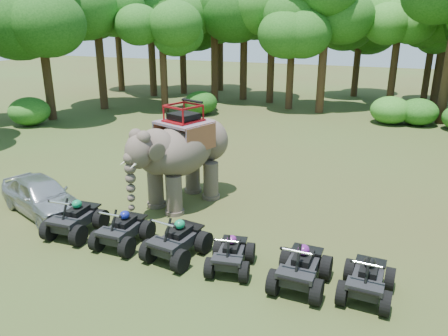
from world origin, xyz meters
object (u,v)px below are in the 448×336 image
at_px(atv_3, 231,250).
at_px(atv_2, 177,235).
at_px(elephant, 183,154).
at_px(atv_1, 122,225).
at_px(atv_0, 75,214).
at_px(atv_4, 301,263).
at_px(atv_5, 368,274).
at_px(parked_car, 41,195).

bearing_deg(atv_3, atv_2, 169.03).
distance_m(elephant, atv_1, 3.87).
relative_size(atv_0, atv_3, 1.16).
bearing_deg(atv_3, atv_0, 169.19).
height_order(elephant, atv_1, elephant).
xyz_separation_m(atv_4, atv_5, (1.63, 0.14, -0.05)).
distance_m(atv_1, atv_3, 3.56).
relative_size(elephant, atv_1, 2.57).
distance_m(atv_2, atv_3, 1.69).
xyz_separation_m(atv_2, atv_3, (1.69, -0.05, -0.10)).
bearing_deg(elephant, atv_0, -100.24).
xyz_separation_m(atv_0, atv_1, (1.83, -0.06, -0.03)).
xyz_separation_m(parked_car, atv_2, (5.90, -1.00, 0.02)).
xyz_separation_m(parked_car, atv_5, (11.19, -1.02, -0.03)).
xyz_separation_m(atv_0, atv_5, (8.99, -0.12, -0.05)).
bearing_deg(atv_3, atv_5, -8.49).
xyz_separation_m(parked_car, atv_3, (7.59, -1.06, -0.08)).
distance_m(parked_car, atv_4, 9.63).
bearing_deg(elephant, atv_1, -74.25).
height_order(elephant, atv_0, elephant).
height_order(atv_0, atv_3, atv_0).
xyz_separation_m(atv_2, atv_5, (5.29, -0.01, -0.05)).
distance_m(atv_3, atv_5, 3.60).
bearing_deg(atv_2, atv_1, -172.68).
bearing_deg(atv_2, atv_4, 6.37).
xyz_separation_m(atv_1, atv_4, (5.53, -0.19, 0.03)).
bearing_deg(parked_car, atv_5, -73.34).
height_order(parked_car, atv_5, parked_car).
height_order(atv_1, atv_2, atv_2).
height_order(parked_car, atv_0, atv_0).
xyz_separation_m(atv_0, atv_3, (5.39, -0.16, -0.10)).
distance_m(parked_car, atv_1, 4.14).
bearing_deg(atv_4, elephant, 145.72).
bearing_deg(atv_5, atv_2, -176.89).
relative_size(atv_0, atv_1, 1.05).
height_order(atv_1, atv_5, atv_1).
bearing_deg(elephant, atv_3, -28.61).
bearing_deg(atv_3, elephant, 121.98).
distance_m(atv_0, atv_1, 1.83).
distance_m(atv_1, atv_5, 7.16).
bearing_deg(elephant, parked_car, -127.80).
bearing_deg(atv_4, atv_5, 6.74).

